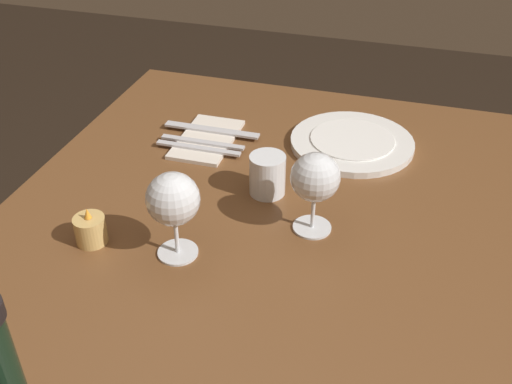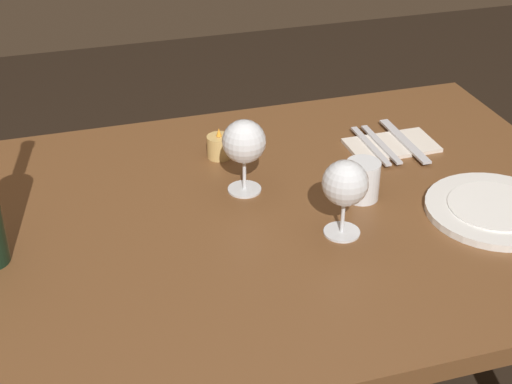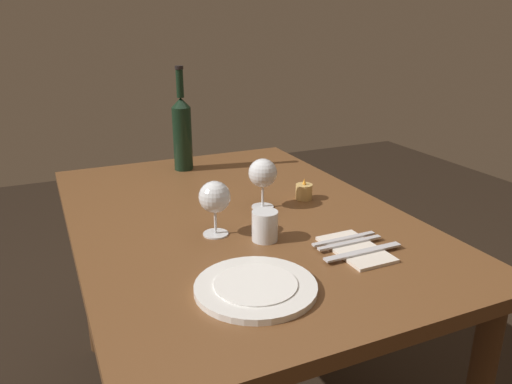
# 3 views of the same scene
# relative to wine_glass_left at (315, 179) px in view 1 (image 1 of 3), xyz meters

# --- Properties ---
(dining_table) EXTENTS (1.30, 0.90, 0.74)m
(dining_table) POSITION_rel_wine_glass_left_xyz_m (-0.11, 0.10, -0.19)
(dining_table) COLOR brown
(dining_table) RESTS_ON ground
(wine_glass_left) EXTENTS (0.08, 0.08, 0.15)m
(wine_glass_left) POSITION_rel_wine_glass_left_xyz_m (0.00, 0.00, 0.00)
(wine_glass_left) COLOR white
(wine_glass_left) RESTS_ON dining_table
(wine_glass_right) EXTENTS (0.08, 0.08, 0.15)m
(wine_glass_right) POSITION_rel_wine_glass_left_xyz_m (-0.13, 0.19, 0.00)
(wine_glass_right) COLOR white
(wine_glass_right) RESTS_ON dining_table
(water_tumbler) EXTENTS (0.07, 0.07, 0.08)m
(water_tumbler) POSITION_rel_wine_glass_left_xyz_m (0.08, 0.10, -0.06)
(water_tumbler) COLOR white
(water_tumbler) RESTS_ON dining_table
(votive_candle) EXTENTS (0.05, 0.05, 0.07)m
(votive_candle) POSITION_rel_wine_glass_left_xyz_m (-0.14, 0.34, -0.08)
(votive_candle) COLOR #DBB266
(votive_candle) RESTS_ON dining_table
(dinner_plate) EXTENTS (0.26, 0.26, 0.02)m
(dinner_plate) POSITION_rel_wine_glass_left_xyz_m (0.30, -0.02, -0.09)
(dinner_plate) COLOR white
(dinner_plate) RESTS_ON dining_table
(folded_napkin) EXTENTS (0.19, 0.11, 0.01)m
(folded_napkin) POSITION_rel_wine_glass_left_xyz_m (0.23, 0.28, -0.10)
(folded_napkin) COLOR silver
(folded_napkin) RESTS_ON dining_table
(fork_inner) EXTENTS (0.02, 0.18, 0.00)m
(fork_inner) POSITION_rel_wine_glass_left_xyz_m (0.20, 0.28, -0.09)
(fork_inner) COLOR silver
(fork_inner) RESTS_ON folded_napkin
(fork_outer) EXTENTS (0.02, 0.18, 0.00)m
(fork_outer) POSITION_rel_wine_glass_left_xyz_m (0.18, 0.28, -0.09)
(fork_outer) COLOR silver
(fork_outer) RESTS_ON folded_napkin
(table_knife) EXTENTS (0.02, 0.21, 0.00)m
(table_knife) POSITION_rel_wine_glass_left_xyz_m (0.26, 0.28, -0.09)
(table_knife) COLOR silver
(table_knife) RESTS_ON folded_napkin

